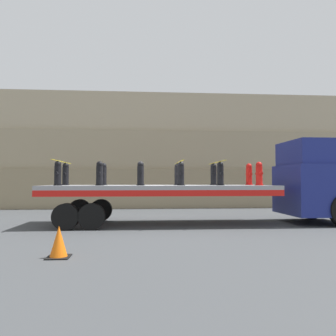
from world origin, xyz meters
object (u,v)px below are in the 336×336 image
(fire_hydrant_black_far_3, at_px, (177,174))
(fire_hydrant_black_far_4, at_px, (214,174))
(fire_hydrant_black_near_0, at_px, (58,174))
(fire_hydrant_black_far_1, at_px, (104,174))
(fire_hydrant_red_far_5, at_px, (249,174))
(fire_hydrant_black_near_1, at_px, (100,174))
(fire_hydrant_red_near_5, at_px, (259,174))
(fire_hydrant_black_near_3, at_px, (181,174))
(fire_hydrant_black_far_0, at_px, (66,174))
(fire_hydrant_black_far_2, at_px, (141,174))
(flatbed_trailer, at_px, (144,193))
(fire_hydrant_black_near_2, at_px, (141,174))
(traffic_cone, at_px, (59,242))
(fire_hydrant_black_near_4, at_px, (220,174))
(truck_cab, at_px, (317,182))

(fire_hydrant_black_far_3, relative_size, fire_hydrant_black_far_4, 1.00)
(fire_hydrant_black_near_0, height_order, fire_hydrant_black_far_3, same)
(fire_hydrant_black_far_1, distance_m, fire_hydrant_black_far_4, 4.16)
(fire_hydrant_red_far_5, bearing_deg, fire_hydrant_black_far_3, 180.00)
(fire_hydrant_black_near_1, xyz_separation_m, fire_hydrant_black_far_1, (0.00, 1.10, 0.00))
(fire_hydrant_black_far_1, bearing_deg, fire_hydrant_red_near_5, -11.23)
(fire_hydrant_black_near_3, relative_size, fire_hydrant_black_far_4, 1.00)
(fire_hydrant_black_near_3, bearing_deg, fire_hydrant_black_near_1, 180.00)
(fire_hydrant_black_far_0, xyz_separation_m, fire_hydrant_black_near_1, (1.39, -1.10, 0.00))
(fire_hydrant_black_far_1, xyz_separation_m, fire_hydrant_black_far_2, (1.39, 0.00, 0.00))
(fire_hydrant_red_near_5, bearing_deg, fire_hydrant_black_far_2, 165.17)
(fire_hydrant_red_near_5, height_order, fire_hydrant_red_far_5, same)
(fire_hydrant_black_near_3, bearing_deg, flatbed_trailer, 156.30)
(fire_hydrant_red_near_5, bearing_deg, fire_hydrant_black_near_2, 180.00)
(fire_hydrant_black_near_1, xyz_separation_m, traffic_cone, (-0.23, -4.38, -1.49))
(fire_hydrant_black_far_3, bearing_deg, fire_hydrant_black_far_2, 180.00)
(fire_hydrant_red_near_5, bearing_deg, fire_hydrant_black_far_4, 141.54)
(fire_hydrant_black_near_3, distance_m, fire_hydrant_black_far_3, 1.10)
(fire_hydrant_black_far_3, bearing_deg, fire_hydrant_red_far_5, 0.00)
(fire_hydrant_black_far_2, relative_size, fire_hydrant_black_near_4, 1.00)
(fire_hydrant_red_near_5, distance_m, fire_hydrant_red_far_5, 1.10)
(fire_hydrant_black_near_0, bearing_deg, fire_hydrant_black_far_3, 14.83)
(fire_hydrant_black_near_3, relative_size, fire_hydrant_black_near_4, 1.00)
(fire_hydrant_black_near_0, relative_size, fire_hydrant_black_far_0, 1.00)
(fire_hydrant_black_near_0, xyz_separation_m, fire_hydrant_black_far_0, (0.00, 1.10, 0.00))
(fire_hydrant_black_far_0, relative_size, fire_hydrant_black_far_2, 1.00)
(fire_hydrant_black_near_2, bearing_deg, fire_hydrant_black_far_3, 38.46)
(fire_hydrant_black_far_3, xyz_separation_m, fire_hydrant_black_far_4, (1.39, 0.00, 0.00))
(fire_hydrant_black_near_1, bearing_deg, fire_hydrant_black_near_0, 180.00)
(fire_hydrant_black_far_0, distance_m, fire_hydrant_red_far_5, 6.94)
(fire_hydrant_black_far_3, bearing_deg, truck_cab, -6.08)
(fire_hydrant_black_near_0, distance_m, fire_hydrant_black_far_3, 4.31)
(fire_hydrant_black_near_1, distance_m, fire_hydrant_red_far_5, 5.66)
(fire_hydrant_black_near_4, bearing_deg, fire_hydrant_black_near_0, 180.00)
(fire_hydrant_red_near_5, height_order, traffic_cone, fire_hydrant_red_near_5)
(fire_hydrant_black_near_4, relative_size, fire_hydrant_red_far_5, 1.00)
(fire_hydrant_black_far_1, distance_m, traffic_cone, 5.68)
(truck_cab, xyz_separation_m, fire_hydrant_black_far_1, (-7.95, 0.55, 0.29))
(traffic_cone, bearing_deg, fire_hydrant_red_near_5, 37.12)
(fire_hydrant_black_far_1, relative_size, fire_hydrant_black_far_4, 1.00)
(fire_hydrant_black_near_2, bearing_deg, fire_hydrant_black_near_3, 0.00)
(fire_hydrant_black_near_1, height_order, fire_hydrant_black_near_3, same)
(flatbed_trailer, xyz_separation_m, fire_hydrant_black_near_2, (-0.13, -0.55, 0.68))
(fire_hydrant_black_far_2, height_order, fire_hydrant_black_far_4, same)
(fire_hydrant_black_far_2, bearing_deg, fire_hydrant_black_near_0, -158.34)
(fire_hydrant_black_far_0, xyz_separation_m, fire_hydrant_black_near_2, (2.77, -1.10, 0.00))
(flatbed_trailer, distance_m, fire_hydrant_black_near_0, 3.04)
(fire_hydrant_black_near_3, xyz_separation_m, fire_hydrant_red_near_5, (2.77, 0.00, 0.00))
(fire_hydrant_black_far_4, bearing_deg, fire_hydrant_red_far_5, 0.00)
(fire_hydrant_black_far_3, relative_size, fire_hydrant_red_far_5, 1.00)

